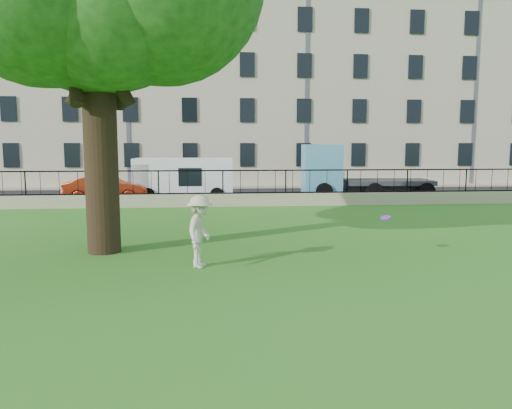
{
  "coord_description": "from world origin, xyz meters",
  "views": [
    {
      "loc": [
        -0.57,
        -11.52,
        2.97
      ],
      "look_at": [
        0.8,
        3.5,
        1.12
      ],
      "focal_mm": 35.0,
      "sensor_mm": 36.0,
      "label": 1
    }
  ],
  "objects": [
    {
      "name": "building_row",
      "position": [
        0.0,
        27.57,
        6.92
      ],
      "size": [
        56.4,
        10.4,
        13.8
      ],
      "color": "#BFB198",
      "rests_on": "ground"
    },
    {
      "name": "blue_truck",
      "position": [
        7.98,
        15.33,
        1.46
      ],
      "size": [
        7.12,
        3.01,
        2.91
      ],
      "primitive_type": "cube",
      "rotation": [
        0.0,
        0.0,
        -0.08
      ],
      "color": "#559EC7",
      "rests_on": "street"
    },
    {
      "name": "white_van",
      "position": [
        -2.0,
        15.4,
        1.09
      ],
      "size": [
        5.25,
        2.18,
        2.18
      ],
      "primitive_type": "cube",
      "rotation": [
        0.0,
        0.0,
        -0.03
      ],
      "color": "white",
      "rests_on": "street"
    },
    {
      "name": "street",
      "position": [
        0.0,
        16.7,
        0.01
      ],
      "size": [
        60.0,
        9.0,
        0.01
      ],
      "primitive_type": "cube",
      "color": "black",
      "rests_on": "ground"
    },
    {
      "name": "retaining_wall",
      "position": [
        0.0,
        12.0,
        0.3
      ],
      "size": [
        50.0,
        0.4,
        0.6
      ],
      "primitive_type": "cube",
      "color": "tan",
      "rests_on": "ground"
    },
    {
      "name": "red_sedan",
      "position": [
        -5.89,
        14.4,
        0.69
      ],
      "size": [
        4.21,
        1.61,
        1.37
      ],
      "primitive_type": "imported",
      "rotation": [
        0.0,
        0.0,
        1.61
      ],
      "color": "#B02F15",
      "rests_on": "street"
    },
    {
      "name": "iron_railing",
      "position": [
        0.0,
        12.0,
        1.15
      ],
      "size": [
        50.0,
        0.05,
        1.13
      ],
      "color": "black",
      "rests_on": "retaining_wall"
    },
    {
      "name": "sidewalk",
      "position": [
        0.0,
        21.9,
        0.06
      ],
      "size": [
        60.0,
        1.4,
        0.12
      ],
      "primitive_type": "cube",
      "color": "tan",
      "rests_on": "ground"
    },
    {
      "name": "ground",
      "position": [
        0.0,
        0.0,
        0.0
      ],
      "size": [
        120.0,
        120.0,
        0.0
      ],
      "primitive_type": "plane",
      "color": "#2D721B",
      "rests_on": "ground"
    },
    {
      "name": "frisbee",
      "position": [
        4.0,
        1.05,
        1.03
      ],
      "size": [
        0.34,
        0.35,
        0.12
      ],
      "primitive_type": "cylinder",
      "rotation": [
        0.21,
        -0.14,
        -0.34
      ],
      "color": "purple"
    },
    {
      "name": "man",
      "position": [
        -0.84,
        0.32,
        0.88
      ],
      "size": [
        0.94,
        1.27,
        1.76
      ],
      "primitive_type": "imported",
      "rotation": [
        0.0,
        0.0,
        1.29
      ],
      "color": "beige",
      "rests_on": "ground"
    }
  ]
}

